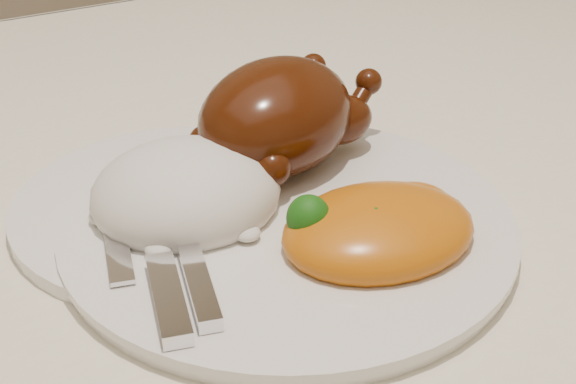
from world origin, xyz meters
TOP-DOWN VIEW (x-y plane):
  - tablecloth at (0.00, 0.00)m, footprint 1.73×1.03m
  - dinner_plate at (0.15, -0.05)m, footprint 0.32×0.32m
  - side_plate at (0.10, 0.02)m, footprint 0.31×0.31m
  - roast_chicken at (0.19, 0.02)m, footprint 0.17×0.14m
  - rice_mound at (0.10, -0.00)m, footprint 0.15×0.14m
  - mac_and_cheese at (0.19, -0.10)m, footprint 0.14×0.11m
  - cutlery at (0.06, -0.06)m, footprint 0.06×0.19m

SIDE VIEW (x-z plane):
  - tablecloth at x=0.00m, z-range 0.65..0.83m
  - side_plate at x=0.10m, z-range 0.77..0.78m
  - dinner_plate at x=0.15m, z-range 0.77..0.78m
  - cutlery at x=0.06m, z-range 0.78..0.79m
  - mac_and_cheese at x=0.19m, z-range 0.77..0.82m
  - rice_mound at x=0.10m, z-range 0.76..0.83m
  - roast_chicken at x=0.19m, z-range 0.78..0.86m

